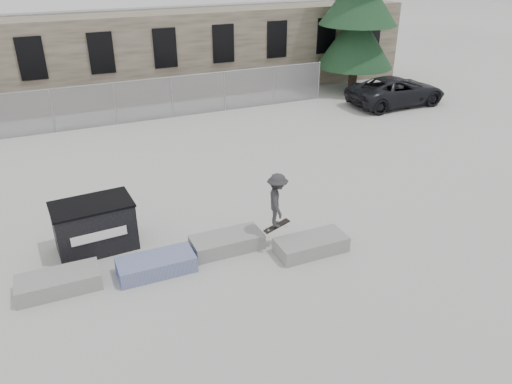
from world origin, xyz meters
TOP-DOWN VIEW (x-y plane):
  - ground at (0.00, 0.00)m, footprint 120.00×120.00m
  - stone_wall at (0.00, 16.24)m, footprint 36.00×2.58m
  - chainlink_fence at (-0.00, 12.50)m, footprint 22.06×0.06m
  - planter_far_left at (-3.49, 0.21)m, footprint 2.00×0.90m
  - planter_center_left at (-1.09, -0.02)m, footprint 2.00×0.90m
  - planter_center_right at (1.00, 0.27)m, footprint 2.00×0.90m
  - planter_offset at (3.11, -0.80)m, footprint 2.00×0.90m
  - dumpster at (-2.35, 1.82)m, footprint 2.24×1.46m
  - spruce_tree at (13.68, 13.22)m, footprint 4.33×4.33m
  - suv at (14.18, 9.81)m, footprint 5.44×2.61m
  - skateboarder at (2.36, -0.13)m, footprint 0.89×1.15m

SIDE VIEW (x-z plane):
  - ground at x=0.00m, z-range 0.00..0.00m
  - planter_far_left at x=-3.49m, z-range 0.02..0.46m
  - planter_center_left at x=-1.09m, z-range 0.02..0.46m
  - planter_center_right at x=1.00m, z-range 0.02..0.46m
  - planter_offset at x=3.11m, z-range 0.02..0.46m
  - dumpster at x=-2.35m, z-range 0.01..1.43m
  - suv at x=14.18m, z-range 0.00..1.50m
  - chainlink_fence at x=0.00m, z-range 0.03..2.05m
  - skateboarder at x=2.36m, z-range 0.61..2.31m
  - stone_wall at x=0.00m, z-range 0.01..4.51m
  - spruce_tree at x=13.68m, z-range -0.85..10.65m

